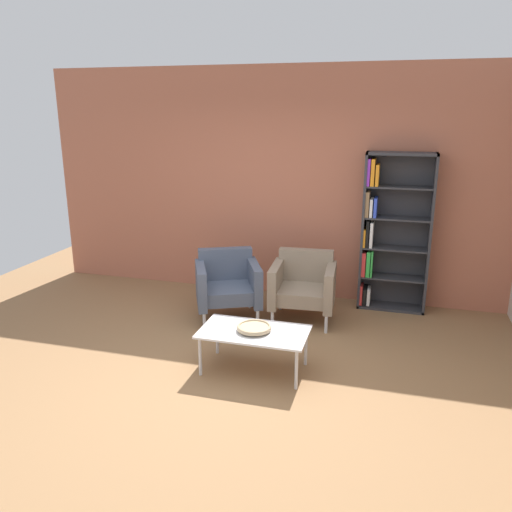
# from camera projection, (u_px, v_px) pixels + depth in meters

# --- Properties ---
(ground_plane) EXTENTS (8.32, 8.32, 0.00)m
(ground_plane) POSITION_uv_depth(u_px,v_px,m) (221.00, 380.00, 4.64)
(ground_plane) COLOR olive
(brick_back_panel) EXTENTS (6.40, 0.12, 2.90)m
(brick_back_panel) POSITION_uv_depth(u_px,v_px,m) (283.00, 184.00, 6.51)
(brick_back_panel) COLOR #B2664C
(brick_back_panel) RESTS_ON ground_plane
(bookshelf_tall) EXTENTS (0.80, 0.30, 1.90)m
(bookshelf_tall) POSITION_uv_depth(u_px,v_px,m) (389.00, 232.00, 6.10)
(bookshelf_tall) COLOR #333338
(bookshelf_tall) RESTS_ON ground_plane
(coffee_table_low) EXTENTS (1.00, 0.56, 0.40)m
(coffee_table_low) POSITION_uv_depth(u_px,v_px,m) (254.00, 334.00, 4.72)
(coffee_table_low) COLOR silver
(coffee_table_low) RESTS_ON ground_plane
(decorative_bowl) EXTENTS (0.32, 0.32, 0.05)m
(decorative_bowl) POSITION_uv_depth(u_px,v_px,m) (254.00, 327.00, 4.70)
(decorative_bowl) COLOR tan
(decorative_bowl) RESTS_ON coffee_table_low
(armchair_by_bookshelf) EXTENTS (0.76, 0.70, 0.78)m
(armchair_by_bookshelf) POSITION_uv_depth(u_px,v_px,m) (303.00, 285.00, 5.89)
(armchair_by_bookshelf) COLOR gray
(armchair_by_bookshelf) RESTS_ON ground_plane
(armchair_corner_red) EXTENTS (0.91, 0.88, 0.78)m
(armchair_corner_red) POSITION_uv_depth(u_px,v_px,m) (227.00, 283.00, 5.94)
(armchair_corner_red) COLOR #4C566B
(armchair_corner_red) RESTS_ON ground_plane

